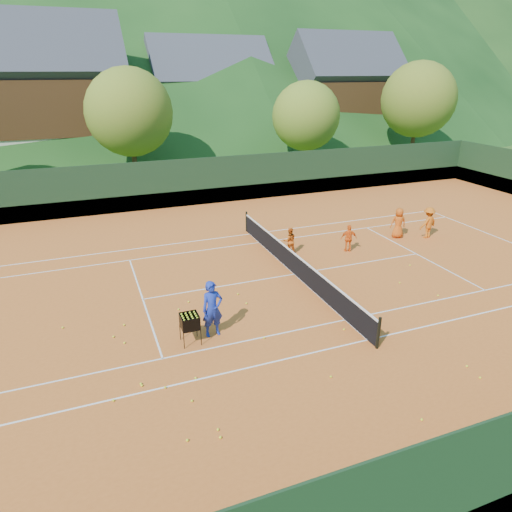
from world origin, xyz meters
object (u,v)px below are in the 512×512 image
object	(u,v)px
student_d	(428,223)
tennis_net	(295,263)
student_b	(349,238)
chalet_left	(45,100)
student_c	(398,223)
ball_hopper	(190,322)
student_a	(290,241)
chalet_right	(342,97)
coach	(212,309)
chalet_mid	(209,101)

from	to	relation	value
student_d	tennis_net	world-z (taller)	student_d
student_b	chalet_left	distance (m)	31.97
student_c	chalet_left	bearing A→B (deg)	-39.23
student_b	student_d	distance (m)	4.87
ball_hopper	student_c	bearing A→B (deg)	25.15
student_a	tennis_net	distance (m)	2.39
student_d	tennis_net	bearing A→B (deg)	0.26
student_a	student_d	xyz separation A→B (m)	(7.60, -0.55, 0.17)
tennis_net	chalet_right	xyz separation A→B (m)	(20.00, 30.00, 4.74)
coach	student_b	distance (m)	9.45
coach	student_c	xyz separation A→B (m)	(11.55, 5.61, -0.17)
student_d	ball_hopper	distance (m)	14.75
tennis_net	chalet_mid	size ratio (longest dim) A/B	0.95
coach	chalet_right	distance (m)	41.66
ball_hopper	student_b	bearing A→B (deg)	29.36
student_d	ball_hopper	bearing A→B (deg)	9.69
chalet_left	chalet_mid	bearing A→B (deg)	14.04
coach	student_a	bearing A→B (deg)	42.06
student_a	student_b	bearing A→B (deg)	175.91
chalet_right	tennis_net	bearing A→B (deg)	-123.69
student_d	chalet_left	bearing A→B (deg)	-68.11
tennis_net	student_d	bearing A→B (deg)	11.41
student_c	student_d	size ratio (longest dim) A/B	0.98
student_b	chalet_right	world-z (taller)	chalet_right
student_c	ball_hopper	size ratio (longest dim) A/B	1.58
student_c	tennis_net	world-z (taller)	student_c
coach	student_a	world-z (taller)	coach
student_a	student_c	xyz separation A→B (m)	(6.17, 0.00, 0.15)
tennis_net	chalet_right	size ratio (longest dim) A/B	1.01
student_a	chalet_left	distance (m)	30.19
coach	chalet_mid	size ratio (longest dim) A/B	0.15
student_b	ball_hopper	xyz separation A→B (m)	(-8.93, -5.02, 0.08)
student_a	tennis_net	bearing A→B (deg)	82.10
student_a	tennis_net	world-z (taller)	student_a
student_b	chalet_mid	size ratio (longest dim) A/B	0.10
chalet_left	chalet_mid	distance (m)	16.51
student_c	chalet_right	bearing A→B (deg)	-95.83
chalet_right	coach	bearing A→B (deg)	-126.38
tennis_net	student_a	bearing A→B (deg)	70.40
student_b	tennis_net	bearing A→B (deg)	40.90
ball_hopper	coach	bearing A→B (deg)	13.26
student_c	chalet_mid	size ratio (longest dim) A/B	0.12
tennis_net	ball_hopper	xyz separation A→B (m)	(-5.38, -3.55, 0.25)
student_a	chalet_mid	bearing A→B (deg)	-87.61
student_a	student_d	distance (m)	7.63
student_d	chalet_mid	bearing A→B (deg)	-96.89
student_d	chalet_left	world-z (taller)	chalet_left
student_c	student_a	bearing A→B (deg)	19.36
student_a	student_b	world-z (taller)	student_b
student_c	chalet_right	xyz separation A→B (m)	(13.03, 27.75, 4.45)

